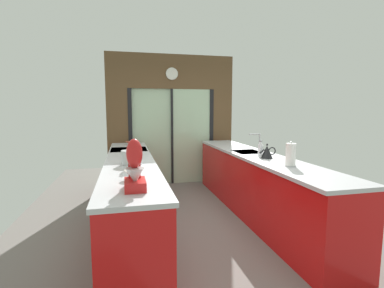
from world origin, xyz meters
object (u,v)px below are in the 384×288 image
(knife_block, at_px, (132,161))
(stand_mixer, at_px, (135,170))
(mixing_bowl_near, at_px, (134,174))
(paper_towel_roll, at_px, (291,155))
(kettle, at_px, (267,152))
(stock_pot, at_px, (132,157))
(oven_range, at_px, (130,177))
(mixing_bowl_far, at_px, (129,143))
(mixing_bowl_mid, at_px, (131,155))
(soap_bottle, at_px, (260,150))

(knife_block, relative_size, stand_mixer, 0.60)
(mixing_bowl_near, relative_size, stand_mixer, 0.43)
(stand_mixer, distance_m, paper_towel_roll, 1.87)
(kettle, bearing_deg, stock_pot, -179.14)
(mixing_bowl_near, height_order, stand_mixer, stand_mixer)
(oven_range, height_order, mixing_bowl_near, mixing_bowl_near)
(oven_range, distance_m, kettle, 2.30)
(stand_mixer, bearing_deg, oven_range, 90.43)
(mixing_bowl_far, height_order, stock_pot, stock_pot)
(knife_block, relative_size, stock_pot, 1.02)
(stock_pot, distance_m, kettle, 1.78)
(mixing_bowl_near, bearing_deg, stand_mixer, -90.00)
(mixing_bowl_near, xyz_separation_m, mixing_bowl_mid, (-0.00, 1.21, -0.01))
(mixing_bowl_mid, distance_m, paper_towel_roll, 2.05)
(paper_towel_roll, bearing_deg, oven_range, 133.76)
(knife_block, bearing_deg, kettle, 10.09)
(mixing_bowl_near, bearing_deg, soap_bottle, 28.26)
(kettle, bearing_deg, mixing_bowl_far, 133.08)
(kettle, bearing_deg, mixing_bowl_mid, 166.03)
(knife_block, bearing_deg, mixing_bowl_mid, 90.00)
(mixing_bowl_near, xyz_separation_m, stand_mixer, (0.00, -0.35, 0.11))
(mixing_bowl_far, distance_m, paper_towel_roll, 3.04)
(oven_range, height_order, stand_mixer, stand_mixer)
(kettle, height_order, soap_bottle, soap_bottle)
(stock_pot, height_order, soap_bottle, soap_bottle)
(mixing_bowl_near, relative_size, knife_block, 0.71)
(knife_block, height_order, soap_bottle, knife_block)
(mixing_bowl_near, bearing_deg, mixing_bowl_mid, 90.00)
(mixing_bowl_mid, height_order, kettle, kettle)
(mixing_bowl_mid, distance_m, knife_block, 0.76)
(mixing_bowl_near, height_order, knife_block, knife_block)
(mixing_bowl_near, distance_m, mixing_bowl_far, 2.67)
(stock_pot, bearing_deg, mixing_bowl_far, 90.00)
(oven_range, height_order, stock_pot, stock_pot)
(mixing_bowl_far, height_order, kettle, kettle)
(stock_pot, bearing_deg, oven_range, 90.79)
(knife_block, relative_size, paper_towel_roll, 0.86)
(mixing_bowl_mid, height_order, stand_mixer, stand_mixer)
(mixing_bowl_near, distance_m, stock_pot, 0.74)
(mixing_bowl_mid, distance_m, kettle, 1.84)
(stand_mixer, xyz_separation_m, kettle, (1.78, 1.12, -0.07))
(mixing_bowl_mid, height_order, soap_bottle, soap_bottle)
(mixing_bowl_mid, xyz_separation_m, soap_bottle, (1.78, -0.26, 0.06))
(oven_range, height_order, kettle, kettle)
(stand_mixer, bearing_deg, mixing_bowl_far, 90.00)
(knife_block, bearing_deg, paper_towel_roll, -7.83)
(mixing_bowl_near, distance_m, kettle, 1.94)
(stock_pot, xyz_separation_m, kettle, (1.78, 0.03, 0.00))
(stand_mixer, height_order, soap_bottle, stand_mixer)
(oven_range, bearing_deg, mixing_bowl_near, -89.49)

